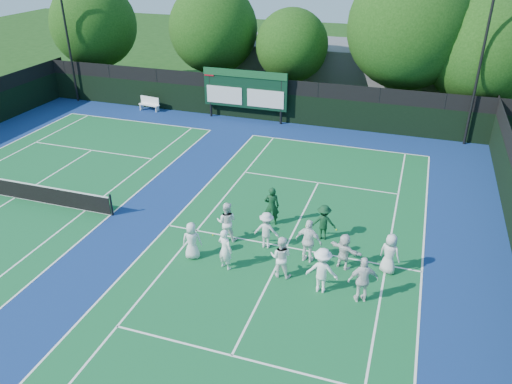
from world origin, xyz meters
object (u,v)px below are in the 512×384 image
(scoreboard, at_px, (245,90))
(bench, at_px, (150,103))
(tennis_net, at_px, (13,189))
(coach_left, at_px, (272,206))

(scoreboard, bearing_deg, bench, -178.37)
(tennis_net, relative_size, bench, 6.80)
(tennis_net, bearing_deg, scoreboard, 64.40)
(coach_left, bearing_deg, bench, -59.83)
(scoreboard, relative_size, tennis_net, 0.53)
(scoreboard, relative_size, bench, 3.61)
(scoreboard, xyz_separation_m, tennis_net, (-6.99, -14.59, -1.70))
(scoreboard, height_order, tennis_net, scoreboard)
(tennis_net, height_order, coach_left, coach_left)
(coach_left, bearing_deg, tennis_net, -8.88)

